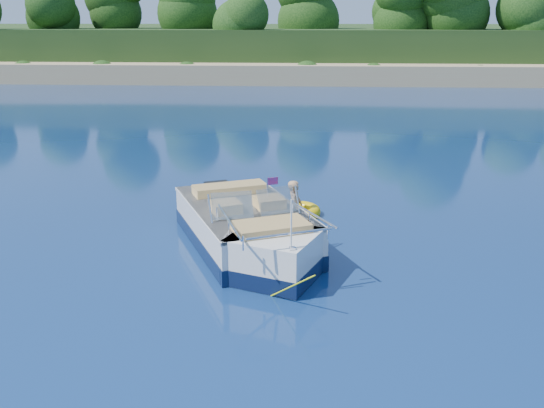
% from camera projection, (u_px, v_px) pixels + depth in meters
% --- Properties ---
extents(ground, '(160.00, 160.00, 0.00)m').
position_uv_depth(ground, '(193.00, 258.00, 12.87)').
color(ground, '#091D43').
rests_on(ground, ground).
extents(shoreline, '(170.00, 59.00, 6.00)m').
position_uv_depth(shoreline, '(292.00, 52.00, 73.41)').
color(shoreline, tan).
rests_on(shoreline, ground).
extents(treeline, '(150.00, 7.12, 8.19)m').
position_uv_depth(treeline, '(284.00, 10.00, 50.36)').
color(treeline, '#312010').
rests_on(treeline, ground).
extents(motorboat, '(3.79, 5.81, 2.08)m').
position_uv_depth(motorboat, '(250.00, 233.00, 13.16)').
color(motorboat, white).
rests_on(motorboat, ground).
extents(tow_tube, '(1.59, 1.59, 0.32)m').
position_uv_depth(tow_tube, '(297.00, 212.00, 15.68)').
color(tow_tube, '#E2B704').
rests_on(tow_tube, ground).
extents(boy, '(0.43, 0.84, 1.61)m').
position_uv_depth(boy, '(295.00, 215.00, 15.66)').
color(boy, tan).
rests_on(boy, ground).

